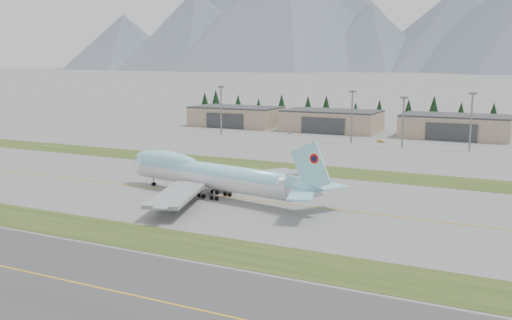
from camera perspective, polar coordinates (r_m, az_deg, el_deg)
The scene contains 16 objects.
ground at distance 152.52m, azimuth -5.40°, elevation -3.40°, with size 7000.00×7000.00×0.00m, color gray.
grass_strip_near at distance 122.89m, azimuth -14.77°, elevation -6.92°, with size 400.00×14.00×0.08m, color #2E4418.
grass_strip_far at distance 191.46m, azimuth 1.66°, elevation -0.67°, with size 400.00×18.00×0.08m, color #2E4418.
asphalt_taxiway at distance 106.95m, azimuth -23.32°, elevation -9.92°, with size 400.00×32.00×0.04m, color #3B3B3B.
taxiway_line_main at distance 152.52m, azimuth -5.40°, elevation -3.40°, with size 400.00×0.40×0.02m, color orange.
taxiway_line_near at distance 106.95m, azimuth -23.32°, elevation -9.92°, with size 400.00×0.40×0.02m, color orange.
boeing_747_freighter at distance 148.75m, azimuth -4.64°, elevation -1.49°, with size 65.58×55.39×17.20m.
hangar_left at distance 314.81m, azimuth -1.99°, elevation 4.40°, with size 48.00×26.60×10.80m.
hangar_center at distance 292.98m, azimuth 7.55°, elevation 3.92°, with size 48.00×26.60×10.80m.
hangar_right at distance 279.74m, azimuth 19.29°, elevation 3.19°, with size 48.00×26.60×10.80m.
floodlight_masts at distance 241.79m, azimuth 16.08°, elevation 4.89°, with size 161.39×6.88×23.60m.
service_vehicle_a at distance 280.83m, azimuth 3.33°, elevation 2.64°, with size 1.22×3.03×1.03m, color #B9B9BB.
service_vehicle_b at distance 256.18m, azimuth 12.34°, elevation 1.75°, with size 1.23×3.49×1.15m, color #B1862C.
service_vehicle_c at distance 270.06m, azimuth 19.98°, elevation 1.78°, with size 1.53×3.77×1.09m, color #B9B8BE.
conifer_belt at distance 351.39m, azimuth 11.47°, elevation 5.02°, with size 266.25×15.64×16.36m.
mountain_ridge_front at distance 2367.57m, azimuth 23.11°, elevation 13.62°, with size 4212.56×1274.91×526.75m.
Camera 1 is at (78.16, -126.35, 34.47)m, focal length 40.00 mm.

